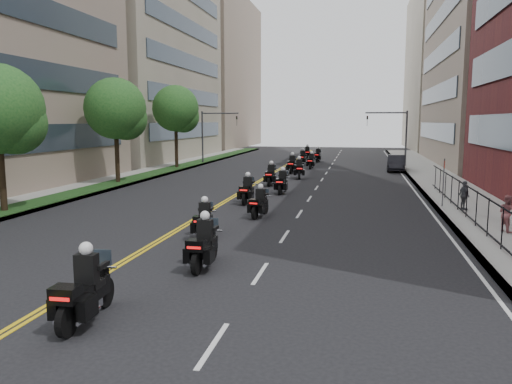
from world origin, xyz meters
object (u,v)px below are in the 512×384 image
at_px(motorcycle_4, 247,191).
at_px(motorcycle_7, 299,170).
at_px(motorcycle_1, 204,246).
at_px(pedestrian_b, 507,213).
at_px(motorcycle_6, 271,176).
at_px(pedestrian_c, 464,195).
at_px(motorcycle_10, 302,158).
at_px(motorcycle_2, 204,221).
at_px(parked_sedan, 396,163).
at_px(motorcycle_5, 282,183).
at_px(motorcycle_8, 292,165).
at_px(motorcycle_12, 307,153).
at_px(motorcycle_9, 311,162).
at_px(motorcycle_11, 318,156).
at_px(motorcycle_3, 260,204).
at_px(motorcycle_0, 85,292).

relative_size(motorcycle_4, motorcycle_7, 0.97).
xyz_separation_m(motorcycle_1, pedestrian_b, (10.61, 6.80, 0.19)).
xyz_separation_m(motorcycle_6, pedestrian_c, (11.40, -8.62, 0.18)).
xyz_separation_m(motorcycle_4, motorcycle_10, (0.21, 25.44, 0.00)).
height_order(motorcycle_2, pedestrian_b, pedestrian_b).
bearing_deg(motorcycle_2, parked_sedan, 67.02).
distance_m(motorcycle_5, motorcycle_10, 21.28).
distance_m(motorcycle_1, motorcycle_8, 29.15).
bearing_deg(pedestrian_c, motorcycle_12, -0.37).
xyz_separation_m(motorcycle_9, motorcycle_10, (-1.34, 4.22, 0.03)).
bearing_deg(parked_sedan, motorcycle_2, -103.44).
distance_m(motorcycle_11, pedestrian_b, 36.68).
bearing_deg(motorcycle_7, motorcycle_10, 87.56).
relative_size(motorcycle_1, parked_sedan, 0.55).
xyz_separation_m(motorcycle_8, motorcycle_11, (1.21, 12.81, -0.05)).
relative_size(motorcycle_7, motorcycle_11, 1.04).
bearing_deg(motorcycle_7, motorcycle_3, -97.47).
relative_size(motorcycle_9, motorcycle_12, 0.95).
bearing_deg(motorcycle_3, motorcycle_0, -88.18).
bearing_deg(pedestrian_c, motorcycle_6, 34.03).
xyz_separation_m(motorcycle_2, motorcycle_11, (1.35, 37.94, 0.04)).
height_order(parked_sedan, pedestrian_c, pedestrian_c).
xyz_separation_m(motorcycle_0, motorcycle_5, (1.28, 21.30, -0.07)).
bearing_deg(pedestrian_b, motorcycle_9, -6.00).
height_order(motorcycle_10, motorcycle_12, motorcycle_12).
bearing_deg(motorcycle_6, motorcycle_9, 82.62).
bearing_deg(motorcycle_7, motorcycle_8, 97.83).
xyz_separation_m(motorcycle_3, motorcycle_10, (-1.26, 29.26, 0.06)).
bearing_deg(motorcycle_7, parked_sedan, 36.30).
distance_m(motorcycle_5, pedestrian_b, 14.50).
distance_m(motorcycle_4, motorcycle_5, 4.40).
xyz_separation_m(motorcycle_12, pedestrian_b, (12.14, -39.22, 0.20)).
xyz_separation_m(motorcycle_3, motorcycle_11, (0.03, 33.34, 0.05)).
xyz_separation_m(motorcycle_8, motorcycle_10, (-0.07, 8.72, -0.04)).
xyz_separation_m(motorcycle_4, motorcycle_7, (1.39, 12.74, 0.02)).
height_order(motorcycle_0, motorcycle_7, motorcycle_0).
relative_size(motorcycle_0, motorcycle_10, 1.06).
distance_m(motorcycle_10, parked_sedan, 10.47).
height_order(motorcycle_4, motorcycle_9, motorcycle_4).
bearing_deg(motorcycle_8, motorcycle_3, -86.84).
distance_m(motorcycle_4, motorcycle_7, 12.81).
height_order(motorcycle_5, motorcycle_11, motorcycle_11).
height_order(motorcycle_1, parked_sedan, motorcycle_1).
bearing_deg(motorcycle_4, motorcycle_8, 88.84).
distance_m(parked_sedan, pedestrian_b, 26.28).
height_order(motorcycle_3, motorcycle_10, motorcycle_10).
height_order(motorcycle_11, pedestrian_b, motorcycle_11).
relative_size(motorcycle_0, motorcycle_11, 1.08).
bearing_deg(motorcycle_8, motorcycle_10, 90.32).
distance_m(motorcycle_2, motorcycle_12, 42.03).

